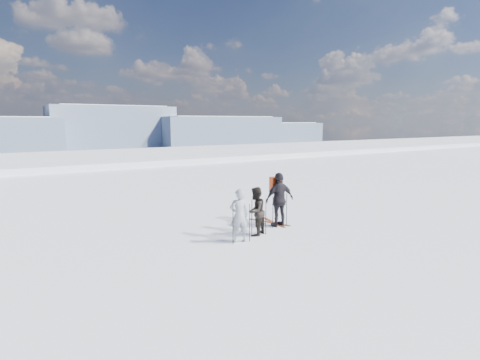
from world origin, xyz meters
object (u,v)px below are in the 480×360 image
at_px(skier_grey, 239,216).
at_px(skier_dark, 256,211).
at_px(skis_loose, 271,222).
at_px(skier_pack, 279,200).

distance_m(skier_grey, skier_dark, 0.90).
distance_m(skier_dark, skis_loose, 1.86).
xyz_separation_m(skier_grey, skier_pack, (2.14, 0.76, 0.13)).
xyz_separation_m(skier_grey, skier_dark, (0.83, 0.33, -0.04)).
bearing_deg(skier_dark, skier_grey, -7.30).
height_order(skier_grey, skis_loose, skier_grey).
relative_size(skier_grey, skis_loose, 0.99).
bearing_deg(skier_pack, skis_loose, -92.04).
bearing_deg(skier_dark, skier_pack, 169.41).
bearing_deg(skier_grey, skier_pack, -147.30).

